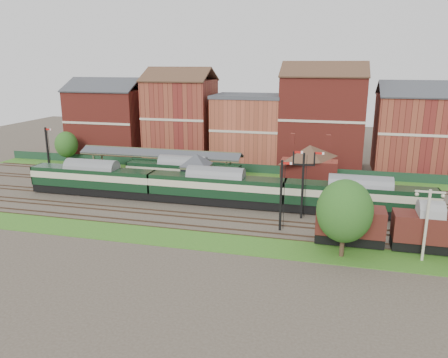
% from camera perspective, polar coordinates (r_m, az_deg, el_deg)
% --- Properties ---
extents(ground, '(160.00, 160.00, 0.00)m').
position_cam_1_polar(ground, '(57.83, -1.72, -3.29)').
color(ground, '#473D33').
rests_on(ground, ground).
extents(grass_back, '(90.00, 4.50, 0.06)m').
position_cam_1_polar(grass_back, '(72.72, 1.74, 0.57)').
color(grass_back, '#2D6619').
rests_on(grass_back, ground).
extents(grass_front, '(90.00, 5.00, 0.06)m').
position_cam_1_polar(grass_front, '(47.13, -5.75, -7.69)').
color(grass_front, '#2D6619').
rests_on(grass_front, ground).
extents(fence, '(90.00, 0.12, 1.50)m').
position_cam_1_polar(fence, '(74.44, 2.07, 1.48)').
color(fence, '#193823').
rests_on(fence, ground).
extents(platform, '(55.00, 3.40, 1.00)m').
position_cam_1_polar(platform, '(68.02, -3.52, -0.06)').
color(platform, '#2D2D2D').
rests_on(platform, ground).
extents(signal_box, '(5.40, 5.40, 6.00)m').
position_cam_1_polar(signal_box, '(60.77, -3.62, 0.73)').
color(signal_box, '#70805B').
rests_on(signal_box, ground).
extents(brick_hut, '(3.20, 2.64, 2.94)m').
position_cam_1_polar(brick_hut, '(59.41, 3.78, -1.61)').
color(brick_hut, maroon).
rests_on(brick_hut, ground).
extents(station_building, '(8.10, 8.10, 5.90)m').
position_cam_1_polar(station_building, '(64.19, 11.05, 1.95)').
color(station_building, maroon).
rests_on(station_building, platform).
extents(canopy, '(26.00, 3.89, 4.08)m').
position_cam_1_polar(canopy, '(69.12, -8.33, 3.53)').
color(canopy, '#4C5736').
rests_on(canopy, platform).
extents(semaphore_bracket, '(3.60, 0.25, 8.18)m').
position_cam_1_polar(semaphore_bracket, '(52.15, 10.30, -0.26)').
color(semaphore_bracket, black).
rests_on(semaphore_bracket, ground).
extents(semaphore_platform_end, '(1.23, 0.25, 8.00)m').
position_cam_1_polar(semaphore_platform_end, '(76.99, -22.03, 3.44)').
color(semaphore_platform_end, black).
rests_on(semaphore_platform_end, ground).
extents(semaphore_siding, '(1.23, 0.25, 8.00)m').
position_cam_1_polar(semaphore_siding, '(48.14, 7.48, -2.02)').
color(semaphore_siding, black).
rests_on(semaphore_siding, ground).
extents(yard_lamp, '(2.60, 0.22, 7.00)m').
position_cam_1_polar(yard_lamp, '(44.52, 24.95, -5.00)').
color(yard_lamp, beige).
rests_on(yard_lamp, ground).
extents(town_backdrop, '(69.00, 10.00, 16.00)m').
position_cam_1_polar(town_backdrop, '(80.05, 3.06, 6.98)').
color(town_backdrop, maroon).
rests_on(town_backdrop, ground).
extents(dmu_train, '(53.84, 2.83, 4.14)m').
position_cam_1_polar(dmu_train, '(56.94, -1.06, -1.03)').
color(dmu_train, black).
rests_on(dmu_train, ground).
extents(platform_railcar, '(17.17, 2.71, 3.95)m').
position_cam_1_polar(platform_railcar, '(64.93, -5.35, 0.83)').
color(platform_railcar, black).
rests_on(platform_railcar, ground).
extents(goods_van_a, '(6.82, 2.96, 4.14)m').
position_cam_1_polar(goods_van_a, '(46.59, 16.12, -5.45)').
color(goods_van_a, black).
rests_on(goods_van_a, ground).
extents(goods_van_b, '(6.66, 2.89, 4.04)m').
position_cam_1_polar(goods_van_b, '(47.54, 25.12, -5.98)').
color(goods_van_b, black).
rests_on(goods_van_b, ground).
extents(tree_far, '(5.25, 5.25, 7.66)m').
position_cam_1_polar(tree_far, '(42.60, 15.48, -4.06)').
color(tree_far, '#382619').
rests_on(tree_far, ground).
extents(tree_back, '(4.10, 4.10, 5.99)m').
position_cam_1_polar(tree_back, '(85.01, -19.90, 4.27)').
color(tree_back, '#382619').
rests_on(tree_back, ground).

